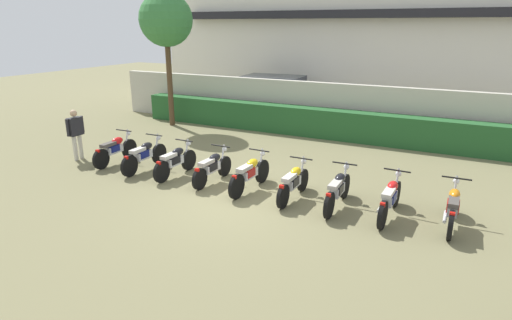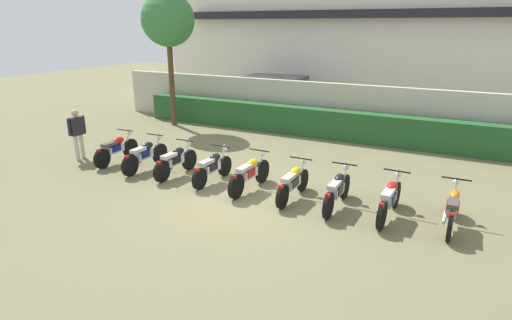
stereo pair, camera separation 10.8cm
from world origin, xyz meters
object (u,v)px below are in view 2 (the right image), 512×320
Objects in this scene: parked_car at (278,97)px; motorcycle_in_row_8 at (452,208)px; motorcycle_in_row_3 at (212,167)px; motorcycle_in_row_5 at (293,182)px; inspector_person at (77,130)px; tree_near_inspector at (168,21)px; motorcycle_in_row_0 at (116,149)px; motorcycle_in_row_4 at (250,173)px; motorcycle_in_row_2 at (176,161)px; motorcycle_in_row_7 at (390,199)px; motorcycle_in_row_1 at (145,155)px; motorcycle_in_row_6 at (337,190)px.

parked_car is 11.83m from motorcycle_in_row_8.
motorcycle_in_row_3 is 0.97× the size of motorcycle_in_row_5.
tree_near_inspector is at bearing 94.15° from inspector_person.
motorcycle_in_row_0 is (1.75, -5.06, -3.83)m from tree_near_inspector.
motorcycle_in_row_2 is at bearing 92.40° from motorcycle_in_row_4.
motorcycle_in_row_3 is at bearing 91.51° from motorcycle_in_row_7.
motorcycle_in_row_2 is 3.77m from inspector_person.
motorcycle_in_row_0 is 4.76m from motorcycle_in_row_4.
motorcycle_in_row_1 is 7.07m from motorcycle_in_row_7.
motorcycle_in_row_4 is (2.39, -0.00, 0.01)m from motorcycle_in_row_2.
motorcycle_in_row_6 is at bearing -88.43° from motorcycle_in_row_4.
tree_near_inspector is at bearing 59.05° from motorcycle_in_row_6.
motorcycle_in_row_4 is (4.76, -0.10, 0.01)m from motorcycle_in_row_0.
motorcycle_in_row_7 is (4.70, -0.05, 0.01)m from motorcycle_in_row_3.
motorcycle_in_row_5 is 7.37m from inspector_person.
motorcycle_in_row_4 is 1.07× the size of motorcycle_in_row_5.
motorcycle_in_row_4 reaches higher than motorcycle_in_row_6.
motorcycle_in_row_1 is 5.88m from motorcycle_in_row_6.
tree_near_inspector is at bearing 64.68° from motorcycle_in_row_8.
motorcycle_in_row_8 is at bearing -87.99° from motorcycle_in_row_3.
motorcycle_in_row_7 is at bearing -87.77° from motorcycle_in_row_4.
parked_car is 2.51× the size of motorcycle_in_row_5.
motorcycle_in_row_1 is (2.97, -5.12, -3.82)m from tree_near_inspector.
motorcycle_in_row_5 is (4.48, -8.79, -0.49)m from parked_car.
tree_near_inspector reaches higher than motorcycle_in_row_6.
tree_near_inspector is 2.74× the size of motorcycle_in_row_1.
motorcycle_in_row_7 is (8.29, -0.11, 0.00)m from motorcycle_in_row_0.
motorcycle_in_row_5 is (5.99, -0.13, -0.01)m from motorcycle_in_row_0.
tree_near_inspector is 2.74× the size of motorcycle_in_row_7.
motorcycle_in_row_8 is at bearing -91.10° from motorcycle_in_row_1.
motorcycle_in_row_1 is 3.54m from motorcycle_in_row_4.
motorcycle_in_row_1 is 1.07× the size of motorcycle_in_row_5.
motorcycle_in_row_7 reaches higher than motorcycle_in_row_3.
motorcycle_in_row_8 is (1.26, 0.10, -0.00)m from motorcycle_in_row_7.
inspector_person reaches higher than motorcycle_in_row_3.
parked_car is 10.43m from motorcycle_in_row_6.
motorcycle_in_row_0 is at bearing 90.53° from motorcycle_in_row_3.
motorcycle_in_row_7 reaches higher than motorcycle_in_row_2.
tree_near_inspector reaches higher than inspector_person.
motorcycle_in_row_1 is at bearing -59.90° from tree_near_inspector.
inspector_person reaches higher than motorcycle_in_row_0.
motorcycle_in_row_8 is 1.17× the size of inspector_person.
motorcycle_in_row_4 is (1.17, -0.04, 0.02)m from motorcycle_in_row_3.
motorcycle_in_row_7 is at bearing -27.22° from tree_near_inspector.
inspector_person is at bearing -85.85° from tree_near_inspector.
tree_near_inspector is at bearing 28.56° from motorcycle_in_row_1.
motorcycle_in_row_5 is 0.97× the size of motorcycle_in_row_8.
motorcycle_in_row_2 is 7.18m from motorcycle_in_row_8.
tree_near_inspector reaches higher than motorcycle_in_row_7.
motorcycle_in_row_3 is (1.21, 0.04, -0.01)m from motorcycle_in_row_2.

